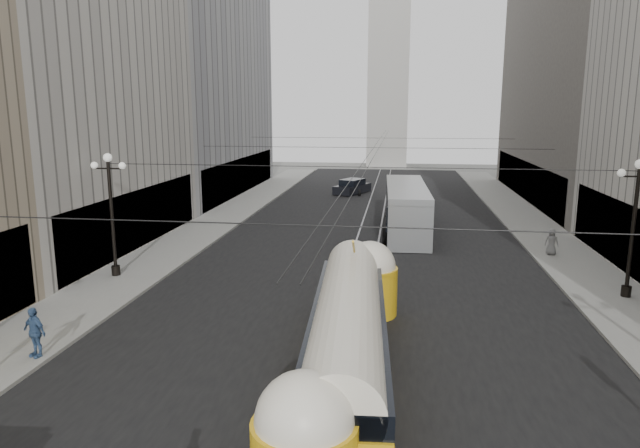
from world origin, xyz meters
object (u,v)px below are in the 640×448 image
(streetcar, at_px, (348,334))
(pedestrian_sidewalk_right, at_px, (552,242))
(city_bus, at_px, (406,206))
(pedestrian_sidewalk_left, at_px, (34,332))

(streetcar, relative_size, pedestrian_sidewalk_right, 9.51)
(streetcar, xyz_separation_m, pedestrian_sidewalk_right, (10.62, 17.40, -0.66))
(city_bus, bearing_deg, streetcar, -94.97)
(streetcar, distance_m, pedestrian_sidewalk_left, 11.01)
(city_bus, xyz_separation_m, pedestrian_sidewalk_right, (8.56, -6.22, -0.90))
(pedestrian_sidewalk_right, height_order, pedestrian_sidewalk_left, pedestrian_sidewalk_left)
(city_bus, bearing_deg, pedestrian_sidewalk_right, -36.01)
(pedestrian_sidewalk_left, bearing_deg, city_bus, 80.95)
(streetcar, height_order, pedestrian_sidewalk_left, streetcar)
(streetcar, xyz_separation_m, city_bus, (2.05, 23.62, 0.25))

